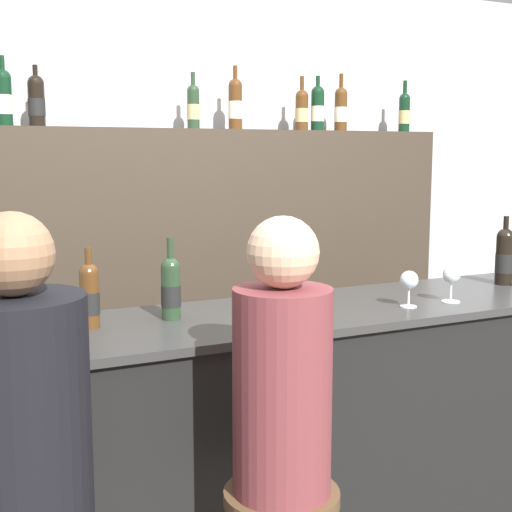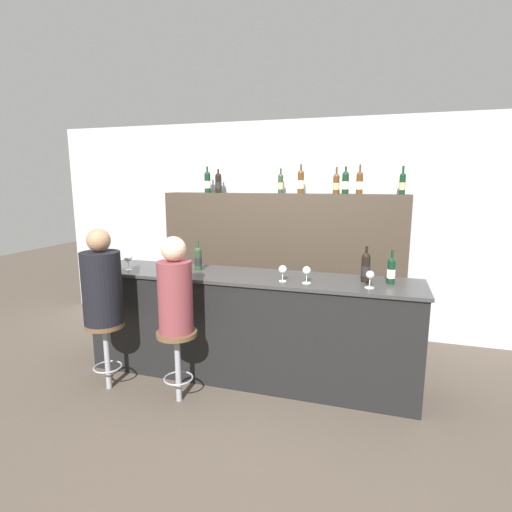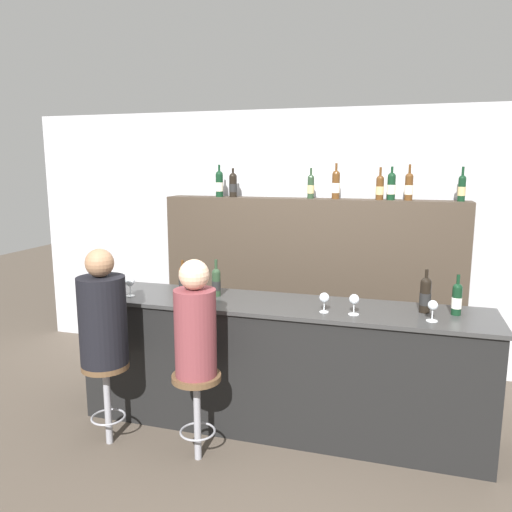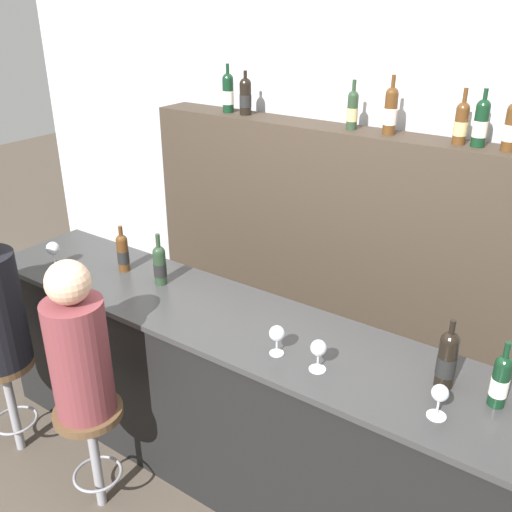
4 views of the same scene
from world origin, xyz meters
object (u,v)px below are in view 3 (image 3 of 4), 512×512
at_px(wine_bottle_counter_0, 183,280).
at_px(wine_bottle_backbar_6, 409,186).
at_px(wine_bottle_counter_2, 425,294).
at_px(wine_bottle_backbar_1, 233,185).
at_px(wine_bottle_backbar_5, 391,186).
at_px(wine_bottle_backbar_4, 380,187).
at_px(guest_seated_right, 195,324).
at_px(guest_seated_left, 103,315).
at_px(wine_glass_2, 354,300).
at_px(wine_glass_0, 130,282).
at_px(wine_bottle_counter_1, 216,282).
at_px(wine_bottle_backbar_2, 311,186).
at_px(wine_glass_3, 433,306).
at_px(wine_bottle_backbar_7, 462,188).
at_px(wine_glass_1, 324,298).
at_px(wine_bottle_backbar_3, 336,184).
at_px(wine_bottle_backbar_0, 219,184).
at_px(wine_bottle_counter_3, 457,299).
at_px(bar_stool_left, 106,381).
at_px(bar_stool_right, 197,394).

xyz_separation_m(wine_bottle_counter_0, wine_bottle_backbar_6, (1.73, 1.17, 0.73)).
relative_size(wine_bottle_counter_2, wine_bottle_backbar_1, 1.08).
distance_m(wine_bottle_counter_0, wine_bottle_backbar_5, 2.10).
distance_m(wine_bottle_backbar_4, guest_seated_right, 2.30).
bearing_deg(wine_bottle_backbar_4, guest_seated_left, -134.33).
distance_m(wine_bottle_backbar_1, wine_glass_2, 2.08).
relative_size(wine_bottle_counter_2, wine_glass_0, 1.97).
height_order(wine_bottle_counter_1, wine_bottle_backbar_2, wine_bottle_backbar_2).
relative_size(wine_bottle_backbar_6, wine_glass_3, 2.27).
bearing_deg(wine_bottle_backbar_7, wine_bottle_backbar_6, 180.00).
xyz_separation_m(wine_bottle_counter_1, wine_glass_1, (0.90, -0.20, -0.02)).
xyz_separation_m(wine_glass_2, guest_seated_right, (-1.01, -0.46, -0.12)).
xyz_separation_m(wine_bottle_backbar_5, guest_seated_left, (-1.90, -1.84, -0.86)).
height_order(wine_bottle_counter_1, wine_glass_0, wine_bottle_counter_1).
bearing_deg(wine_bottle_backbar_3, wine_bottle_backbar_1, -180.00).
distance_m(wine_bottle_counter_2, wine_bottle_backbar_1, 2.30).
xyz_separation_m(wine_bottle_backbar_0, wine_bottle_backbar_5, (1.69, 0.00, -0.00)).
distance_m(wine_bottle_counter_2, wine_glass_1, 0.72).
xyz_separation_m(wine_bottle_counter_0, wine_bottle_backbar_4, (1.48, 1.17, 0.72)).
height_order(wine_bottle_backbar_5, guest_seated_left, wine_bottle_backbar_5).
height_order(wine_glass_1, guest_seated_left, guest_seated_left).
bearing_deg(wine_bottle_counter_0, guest_seated_right, -59.35).
relative_size(wine_bottle_counter_3, guest_seated_right, 0.36).
relative_size(wine_bottle_backbar_7, wine_glass_3, 2.13).
bearing_deg(wine_bottle_backbar_4, bar_stool_left, -134.33).
bearing_deg(bar_stool_left, wine_bottle_backbar_6, 41.83).
bearing_deg(guest_seated_right, wine_bottle_counter_2, 24.15).
distance_m(wine_bottle_counter_0, wine_bottle_backbar_7, 2.58).
relative_size(wine_bottle_backbar_6, wine_glass_1, 2.29).
height_order(wine_bottle_backbar_5, wine_glass_0, wine_bottle_backbar_5).
bearing_deg(guest_seated_left, wine_glass_0, 95.79).
relative_size(wine_bottle_backbar_4, wine_glass_0, 1.90).
xyz_separation_m(wine_bottle_counter_2, wine_bottle_backbar_4, (-0.40, 1.17, 0.70)).
height_order(wine_bottle_backbar_3, wine_bottle_backbar_6, wine_bottle_backbar_3).
bearing_deg(wine_bottle_counter_0, bar_stool_right, -59.35).
distance_m(wine_bottle_counter_0, bar_stool_right, 1.00).
xyz_separation_m(wine_bottle_backbar_0, bar_stool_left, (-0.21, -1.84, -1.37)).
bearing_deg(wine_bottle_backbar_1, wine_bottle_backbar_3, 0.00).
bearing_deg(guest_seated_right, wine_glass_3, 16.88).
xyz_separation_m(wine_bottle_backbar_1, wine_bottle_backbar_4, (1.44, 0.00, -0.01)).
relative_size(wine_bottle_backbar_6, guest_seated_right, 0.41).
relative_size(wine_bottle_counter_0, wine_bottle_backbar_5, 0.90).
relative_size(wine_bottle_counter_0, wine_bottle_backbar_1, 0.96).
bearing_deg(guest_seated_left, wine_glass_2, 15.06).
xyz_separation_m(wine_bottle_backbar_7, bar_stool_right, (-1.79, -1.84, -1.36)).
bearing_deg(wine_bottle_backbar_3, wine_bottle_counter_0, -132.28).
height_order(wine_bottle_backbar_2, wine_bottle_backbar_4, wine_bottle_backbar_4).
bearing_deg(wine_bottle_backbar_7, wine_glass_1, -125.85).
bearing_deg(wine_bottle_backbar_2, wine_bottle_counter_3, -42.99).
bearing_deg(wine_glass_1, guest_seated_right, -149.81).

